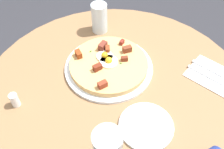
% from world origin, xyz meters
% --- Properties ---
extents(dining_table, '(0.99, 0.99, 0.75)m').
position_xyz_m(dining_table, '(0.00, 0.00, 0.57)').
color(dining_table, olive).
rests_on(dining_table, ground_plane).
extents(pizza_plate, '(0.34, 0.34, 0.01)m').
position_xyz_m(pizza_plate, '(-0.10, -0.02, 0.75)').
color(pizza_plate, white).
rests_on(pizza_plate, dining_table).
extents(breakfast_pizza, '(0.30, 0.30, 0.05)m').
position_xyz_m(breakfast_pizza, '(-0.10, -0.02, 0.77)').
color(breakfast_pizza, tan).
rests_on(breakfast_pizza, pizza_plate).
extents(bread_plate, '(0.18, 0.18, 0.01)m').
position_xyz_m(bread_plate, '(0.16, 0.09, 0.75)').
color(bread_plate, white).
rests_on(bread_plate, dining_table).
extents(napkin, '(0.22, 0.22, 0.00)m').
position_xyz_m(napkin, '(-0.06, 0.36, 0.75)').
color(napkin, white).
rests_on(napkin, dining_table).
extents(fork, '(0.13, 0.14, 0.00)m').
position_xyz_m(fork, '(-0.04, 0.35, 0.75)').
color(fork, silver).
rests_on(fork, napkin).
extents(knife, '(0.13, 0.14, 0.00)m').
position_xyz_m(knife, '(-0.07, 0.38, 0.75)').
color(knife, silver).
rests_on(knife, napkin).
extents(water_glass, '(0.07, 0.07, 0.13)m').
position_xyz_m(water_glass, '(-0.33, -0.06, 0.81)').
color(water_glass, silver).
rests_on(water_glass, dining_table).
extents(salt_shaker, '(0.03, 0.03, 0.05)m').
position_xyz_m(salt_shaker, '(0.07, -0.34, 0.77)').
color(salt_shaker, white).
rests_on(salt_shaker, dining_table).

